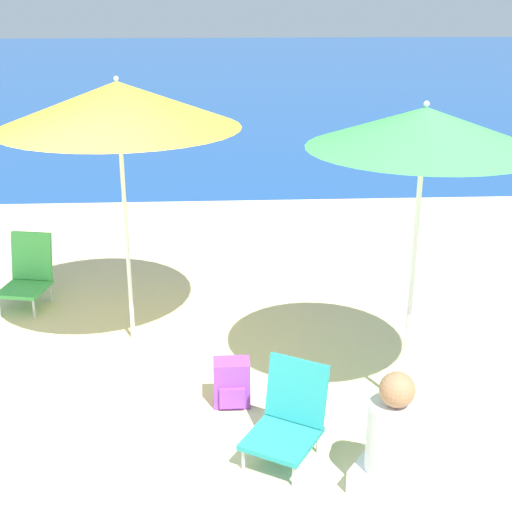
% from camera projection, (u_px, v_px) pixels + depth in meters
% --- Properties ---
extents(sea_water, '(60.00, 40.00, 0.01)m').
position_uv_depth(sea_water, '(177.00, 68.00, 29.33)').
color(sea_water, '#19478C').
rests_on(sea_water, ground).
extents(beach_umbrella_green, '(1.58, 1.58, 2.29)m').
position_uv_depth(beach_umbrella_green, '(425.00, 128.00, 4.71)').
color(beach_umbrella_green, white).
rests_on(beach_umbrella_green, ground).
extents(beach_umbrella_yellow, '(2.00, 2.00, 2.33)m').
position_uv_depth(beach_umbrella_yellow, '(118.00, 105.00, 5.74)').
color(beach_umbrella_yellow, white).
rests_on(beach_umbrella_yellow, ground).
extents(beach_chair_teal, '(0.64, 0.67, 0.64)m').
position_uv_depth(beach_chair_teal, '(289.00, 416.00, 4.77)').
color(beach_chair_teal, silver).
rests_on(beach_chair_teal, ground).
extents(beach_chair_green, '(0.51, 0.60, 0.71)m').
position_uv_depth(beach_chair_green, '(28.00, 273.00, 7.07)').
color(beach_chair_green, silver).
rests_on(beach_chair_green, ground).
extents(person_seated_near, '(0.57, 0.55, 0.83)m').
position_uv_depth(person_seated_near, '(393.00, 444.00, 4.39)').
color(person_seated_near, silver).
rests_on(person_seated_near, ground).
extents(backpack_purple, '(0.27, 0.22, 0.36)m').
position_uv_depth(backpack_purple, '(232.00, 383.00, 5.38)').
color(backpack_purple, purple).
rests_on(backpack_purple, ground).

